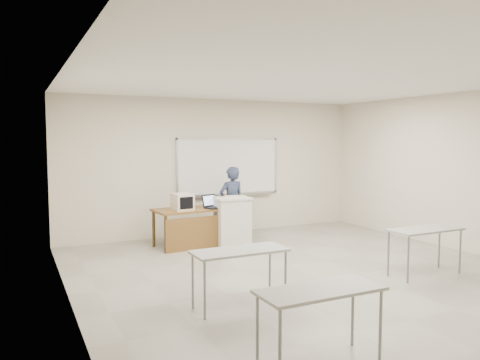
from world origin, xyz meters
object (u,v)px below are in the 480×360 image
crt_monitor (182,202)px  laptop (213,205)px  whiteboard (229,167)px  keyboard (235,196)px  instructor_desk (194,219)px  presenter (232,203)px  podium (233,221)px  mouse (222,207)px

crt_monitor → laptop: crt_monitor is taller
whiteboard → keyboard: whiteboard is taller
whiteboard → instructor_desk: size_ratio=1.65×
crt_monitor → keyboard: crt_monitor is taller
whiteboard → keyboard: bearing=-109.3°
keyboard → presenter: presenter is taller
whiteboard → instructor_desk: bearing=-138.6°
instructor_desk → keyboard: (0.82, -0.11, 0.42)m
whiteboard → crt_monitor: bearing=-143.5°
crt_monitor → presenter: presenter is taller
whiteboard → laptop: whiteboard is taller
laptop → presenter: bearing=7.4°
crt_monitor → podium: bearing=-14.5°
crt_monitor → presenter: (1.18, 0.29, -0.14)m
crt_monitor → keyboard: bearing=-9.5°
whiteboard → laptop: (-0.84, -1.10, -0.67)m
instructor_desk → mouse: bearing=-13.9°
instructor_desk → presenter: size_ratio=0.97×
podium → keyboard: bearing=49.0°
presenter → mouse: bearing=39.0°
whiteboard → crt_monitor: 1.94m
crt_monitor → laptop: size_ratio=1.14×
instructor_desk → presenter: 1.00m
podium → whiteboard: bearing=73.0°
instructor_desk → laptop: (0.40, -0.01, 0.26)m
podium → mouse: bearing=156.1°
podium → presenter: (0.20, 0.47, 0.29)m
whiteboard → presenter: bearing=-110.5°
laptop → presenter: (0.53, 0.29, -0.04)m
instructor_desk → mouse: 0.60m
podium → crt_monitor: 1.09m
mouse → presenter: size_ratio=0.07×
crt_monitor → keyboard: 1.08m
whiteboard → laptop: bearing=-127.3°
laptop → mouse: bearing=-48.4°
laptop → mouse: 0.17m
whiteboard → instructor_desk: whiteboard is taller
keyboard → instructor_desk: bearing=-179.0°
instructor_desk → crt_monitor: bearing=178.0°
crt_monitor → presenter: 1.23m
laptop → mouse: (0.15, -0.08, -0.04)m
podium → presenter: presenter is taller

